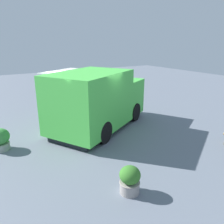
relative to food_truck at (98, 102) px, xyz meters
name	(u,v)px	position (x,y,z in m)	size (l,w,h in m)	color
ground_plane	(88,133)	(-0.32, 0.64, -1.19)	(40.00, 40.00, 0.00)	slate
food_truck	(98,102)	(0.00, 0.00, 0.00)	(4.36, 5.36, 2.51)	#4DCE49
planter_flowering_near	(0,139)	(-0.09, 3.92, -0.79)	(0.67, 0.67, 0.78)	#959E91
planter_flowering_far	(130,180)	(-4.36, 1.43, -0.81)	(0.53, 0.53, 0.74)	gray
trash_bin	(91,97)	(3.71, -1.49, -0.75)	(0.53, 0.53, 0.87)	#55584E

